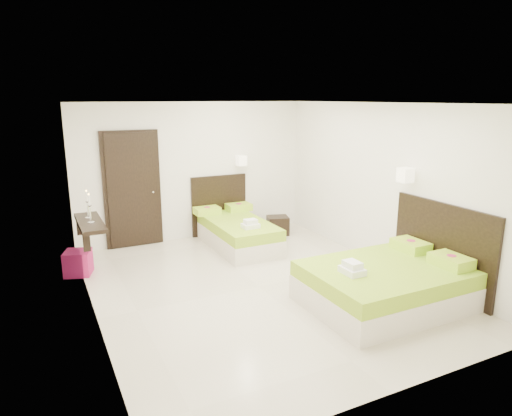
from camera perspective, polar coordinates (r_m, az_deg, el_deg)
name	(u,v)px	position (r m, az deg, el deg)	size (l,w,h in m)	color
floor	(259,287)	(6.72, 0.38, -9.79)	(5.50, 5.50, 0.00)	beige
bed_single	(236,230)	(8.43, -2.48, -2.78)	(1.14, 1.90, 1.57)	beige
bed_double	(390,282)	(6.36, 16.40, -8.82)	(2.04, 1.73, 1.68)	beige
nightstand	(278,225)	(9.15, 2.74, -2.17)	(0.41, 0.36, 0.36)	black
ottoman	(78,263)	(7.61, -21.34, -6.39)	(0.38, 0.38, 0.38)	#97144F
door	(132,190)	(8.51, -15.19, 2.18)	(1.02, 0.15, 2.14)	black
console_shelf	(89,223)	(7.38, -20.10, -1.79)	(0.35, 1.20, 0.78)	black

